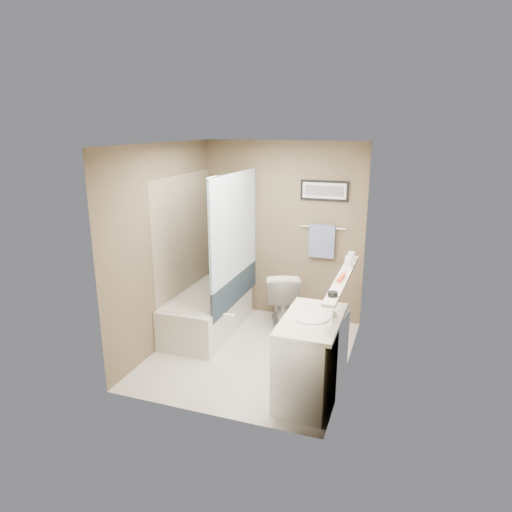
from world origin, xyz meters
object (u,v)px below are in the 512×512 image
(toilet, at_px, (282,297))
(hair_brush_front, at_px, (341,278))
(bathtub, at_px, (208,312))
(candle_bowl_near, at_px, (333,294))
(glass_jar, at_px, (351,256))
(soap_bottle, at_px, (349,259))
(vanity, at_px, (312,360))

(toilet, bearing_deg, hair_brush_front, 109.11)
(bathtub, distance_m, candle_bowl_near, 2.30)
(toilet, bearing_deg, glass_jar, 134.17)
(bathtub, height_order, toilet, toilet)
(hair_brush_front, xyz_separation_m, soap_bottle, (0.00, 0.48, 0.06))
(bathtub, height_order, vanity, vanity)
(bathtub, bearing_deg, candle_bowl_near, -33.28)
(vanity, bearing_deg, glass_jar, 85.76)
(bathtub, xyz_separation_m, glass_jar, (1.79, 0.04, 0.92))
(candle_bowl_near, height_order, soap_bottle, soap_bottle)
(vanity, bearing_deg, hair_brush_front, 70.15)
(toilet, xyz_separation_m, soap_bottle, (0.94, -0.68, 0.82))
(soap_bottle, bearing_deg, hair_brush_front, -90.00)
(glass_jar, distance_m, soap_bottle, 0.23)
(bathtub, bearing_deg, glass_jar, 0.63)
(bathtub, xyz_separation_m, hair_brush_front, (1.79, -0.66, 0.89))
(hair_brush_front, bearing_deg, bathtub, 159.62)
(toilet, bearing_deg, soap_bottle, 124.22)
(hair_brush_front, distance_m, glass_jar, 0.71)
(vanity, distance_m, soap_bottle, 1.20)
(toilet, xyz_separation_m, candle_bowl_near, (0.94, -1.64, 0.75))
(bathtub, relative_size, candle_bowl_near, 16.67)
(soap_bottle, bearing_deg, vanity, -101.93)
(vanity, relative_size, hair_brush_front, 4.09)
(hair_brush_front, bearing_deg, toilet, 128.86)
(toilet, xyz_separation_m, glass_jar, (0.94, -0.46, 0.78))
(vanity, bearing_deg, toilet, 121.11)
(vanity, height_order, soap_bottle, soap_bottle)
(candle_bowl_near, bearing_deg, soap_bottle, 90.00)
(candle_bowl_near, bearing_deg, bathtub, 147.44)
(bathtub, xyz_separation_m, vanity, (1.60, -1.06, 0.15))
(toilet, relative_size, hair_brush_front, 3.46)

